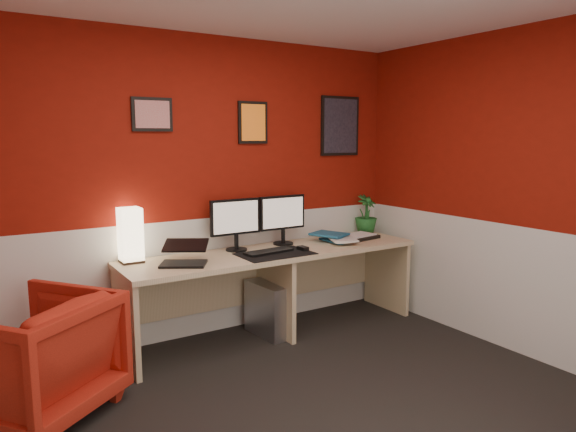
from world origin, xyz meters
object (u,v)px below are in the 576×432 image
Objects in this scene: desk at (275,292)px; zen_tray at (358,237)px; potted_plant at (366,214)px; monitor_left at (236,217)px; laptop at (183,251)px; monitor_right at (283,212)px; armchair at (34,357)px; shoji_lamp at (130,237)px; pc_tower at (268,309)px.

desk is 7.43× the size of zen_tray.
monitor_left is at bearing -178.70° from potted_plant.
zen_tray is at bearing -6.83° from monitor_left.
desk is 7.88× the size of laptop.
monitor_right is at bearing 1.32° from monitor_left.
potted_plant is 0.47× the size of armchair.
monitor_left is at bearing 147.44° from desk.
monitor_right is 0.80m from zen_tray.
laptop reaches higher than zen_tray.
shoji_lamp is 1.21× the size of laptop.
monitor_left is 1.25m from zen_tray.
laptop is 2.04m from potted_plant.
potted_plant is at bearing 3.91° from pc_tower.
monitor_left is at bearing -3.44° from shoji_lamp.
shoji_lamp is 1.14× the size of zen_tray.
laptop is 1.08m from monitor_right.
pc_tower is (-0.26, -0.17, -0.80)m from monitor_right.
potted_plant is at bearing 154.00° from armchair.
laptop is at bearing -179.15° from pc_tower.
monitor_left reaches higher than armchair.
potted_plant is at bearing 10.10° from desk.
zen_tray is (1.21, -0.14, -0.28)m from monitor_left.
desk is at bearing -178.05° from zen_tray.
potted_plant is 3.20m from armchair.
monitor_right is at bearing 43.91° from desk.
shoji_lamp is at bearing 174.59° from zen_tray.
monitor_left and monitor_right have the same top height.
monitor_left reaches higher than zen_tray.
monitor_right is at bearing 168.09° from zen_tray.
potted_plant is at bearing -0.47° from shoji_lamp.
laptop is (0.30, -0.30, -0.09)m from shoji_lamp.
desk is 1.01m from zen_tray.
monitor_left is 1.85m from armchair.
monitor_left is at bearing 54.67° from laptop.
zen_tray is (0.74, -0.16, -0.28)m from monitor_right.
monitor_left is 0.84m from pc_tower.
desk is at bearing -169.90° from potted_plant.
desk is at bearing -16.42° from pc_tower.
potted_plant is 0.85× the size of pc_tower.
desk is at bearing -136.09° from monitor_right.
laptop is 1.22m from armchair.
armchair is at bearing -141.77° from shoji_lamp.
shoji_lamp reaches higher than armchair.
desk is 4.48× the size of monitor_left.
armchair is (-2.11, -0.57, -0.65)m from monitor_right.
desk is 0.73m from monitor_left.
armchair reaches higher than pc_tower.
monitor_left is 1.52× the size of potted_plant.
laptop is 1.78m from zen_tray.
laptop is at bearing -172.14° from potted_plant.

